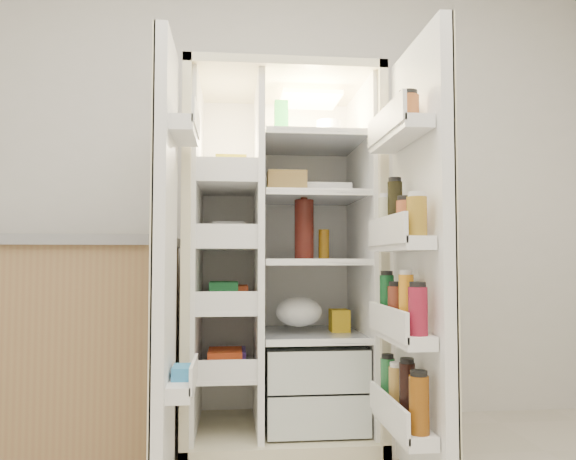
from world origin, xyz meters
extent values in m
cube|color=silver|center=(0.00, 2.00, 1.35)|extent=(4.00, 0.02, 2.70)
cube|color=beige|center=(0.12, 1.93, 0.90)|extent=(0.92, 0.04, 1.80)
cube|color=beige|center=(-0.32, 1.60, 0.90)|extent=(0.04, 0.70, 1.80)
cube|color=beige|center=(0.56, 1.60, 0.90)|extent=(0.04, 0.70, 1.80)
cube|color=beige|center=(0.12, 1.60, 1.78)|extent=(0.92, 0.70, 0.04)
cube|color=beige|center=(0.12, 1.60, 0.04)|extent=(0.92, 0.70, 0.08)
cube|color=white|center=(0.12, 1.90, 0.92)|extent=(0.84, 0.02, 1.68)
cube|color=white|center=(-0.29, 1.60, 0.92)|extent=(0.02, 0.62, 1.68)
cube|color=white|center=(0.53, 1.60, 0.92)|extent=(0.02, 0.62, 1.68)
cube|color=white|center=(0.01, 1.60, 0.92)|extent=(0.03, 0.62, 1.68)
cube|color=silver|center=(0.27, 1.58, 0.18)|extent=(0.47, 0.52, 0.19)
cube|color=silver|center=(0.27, 1.58, 0.39)|extent=(0.47, 0.52, 0.19)
cube|color=#FFD18C|center=(0.27, 1.65, 1.72)|extent=(0.30, 0.30, 0.02)
cube|color=white|center=(-0.15, 1.60, 0.35)|extent=(0.28, 0.58, 0.02)
cube|color=white|center=(-0.15, 1.60, 0.65)|extent=(0.28, 0.58, 0.02)
cube|color=white|center=(-0.15, 1.60, 0.95)|extent=(0.28, 0.58, 0.02)
cube|color=white|center=(-0.15, 1.60, 1.25)|extent=(0.28, 0.58, 0.02)
cube|color=silver|center=(0.27, 1.60, 0.52)|extent=(0.49, 0.58, 0.01)
cube|color=silver|center=(0.27, 1.60, 0.88)|extent=(0.49, 0.58, 0.01)
cube|color=silver|center=(0.27, 1.60, 1.20)|extent=(0.49, 0.58, 0.02)
cube|color=silver|center=(0.27, 1.60, 1.48)|extent=(0.49, 0.58, 0.02)
cube|color=#D1471D|center=(-0.15, 1.60, 0.41)|extent=(0.16, 0.20, 0.10)
cube|color=#248440|center=(-0.15, 1.60, 0.72)|extent=(0.14, 0.18, 0.12)
cube|color=white|center=(-0.15, 1.60, 0.99)|extent=(0.20, 0.22, 0.07)
cube|color=gold|center=(-0.15, 1.60, 1.33)|extent=(0.15, 0.16, 0.14)
cube|color=#5136A2|center=(-0.15, 1.60, 0.40)|extent=(0.18, 0.20, 0.09)
cube|color=#DE4D27|center=(-0.15, 1.60, 0.71)|extent=(0.14, 0.18, 0.10)
cube|color=silver|center=(-0.15, 1.60, 1.02)|extent=(0.16, 0.16, 0.12)
sphere|color=orange|center=(0.15, 1.50, 0.12)|extent=(0.07, 0.07, 0.07)
sphere|color=orange|center=(0.24, 1.54, 0.12)|extent=(0.07, 0.07, 0.07)
sphere|color=orange|center=(0.34, 1.50, 0.12)|extent=(0.07, 0.07, 0.07)
sphere|color=orange|center=(0.20, 1.64, 0.12)|extent=(0.07, 0.07, 0.07)
sphere|color=orange|center=(0.30, 1.62, 0.12)|extent=(0.07, 0.07, 0.07)
sphere|color=orange|center=(0.40, 1.58, 0.12)|extent=(0.07, 0.07, 0.07)
sphere|color=orange|center=(0.12, 1.58, 0.12)|extent=(0.07, 0.07, 0.07)
ellipsoid|color=#366822|center=(0.27, 1.60, 0.40)|extent=(0.26, 0.24, 0.11)
cylinder|color=#3E120D|center=(0.22, 1.51, 1.03)|extent=(0.09, 0.09, 0.29)
cylinder|color=brown|center=(0.33, 1.54, 0.96)|extent=(0.05, 0.05, 0.15)
cube|color=green|center=(0.12, 1.57, 1.59)|extent=(0.07, 0.07, 0.20)
cylinder|color=white|center=(0.36, 1.61, 1.54)|extent=(0.12, 0.12, 0.11)
cylinder|color=#A66A26|center=(0.34, 1.64, 1.54)|extent=(0.07, 0.07, 0.10)
cube|color=white|center=(0.34, 1.56, 1.24)|extent=(0.25, 0.11, 0.06)
cube|color=olive|center=(0.14, 1.52, 1.27)|extent=(0.19, 0.10, 0.12)
ellipsoid|color=silver|center=(0.21, 1.59, 0.60)|extent=(0.23, 0.21, 0.15)
cube|color=gold|center=(0.42, 1.62, 0.58)|extent=(0.09, 0.11, 0.11)
cube|color=white|center=(-0.38, 1.05, 0.90)|extent=(0.05, 0.40, 1.72)
cube|color=beige|center=(-0.41, 1.05, 0.90)|extent=(0.01, 0.40, 1.72)
cube|color=white|center=(-0.31, 1.05, 0.40)|extent=(0.09, 0.32, 0.06)
cube|color=white|center=(-0.31, 1.05, 1.40)|extent=(0.09, 0.32, 0.06)
cube|color=#338CCC|center=(-0.31, 1.05, 0.43)|extent=(0.07, 0.12, 0.10)
cube|color=white|center=(0.62, 0.96, 0.90)|extent=(0.05, 0.58, 1.72)
cube|color=beige|center=(0.64, 0.96, 0.90)|extent=(0.01, 0.58, 1.72)
cube|color=white|center=(0.53, 0.96, 0.26)|extent=(0.11, 0.50, 0.05)
cube|color=white|center=(0.53, 0.96, 0.60)|extent=(0.11, 0.50, 0.05)
cube|color=white|center=(0.53, 0.96, 0.95)|extent=(0.11, 0.50, 0.05)
cube|color=white|center=(0.53, 0.96, 1.38)|extent=(0.11, 0.50, 0.05)
cylinder|color=brown|center=(0.53, 0.76, 0.39)|extent=(0.07, 0.07, 0.20)
cylinder|color=black|center=(0.53, 0.89, 0.40)|extent=(0.06, 0.06, 0.22)
cylinder|color=#AE823A|center=(0.53, 1.02, 0.38)|extent=(0.06, 0.06, 0.18)
cylinder|color=#236B37|center=(0.53, 1.15, 0.38)|extent=(0.06, 0.06, 0.19)
cylinder|color=maroon|center=(0.53, 0.76, 0.71)|extent=(0.07, 0.07, 0.17)
cylinder|color=orange|center=(0.53, 0.89, 0.73)|extent=(0.06, 0.06, 0.21)
cylinder|color=maroon|center=(0.53, 1.02, 0.70)|extent=(0.07, 0.07, 0.16)
cylinder|color=#114E23|center=(0.53, 1.15, 0.72)|extent=(0.06, 0.06, 0.20)
cylinder|color=olive|center=(0.53, 0.76, 1.04)|extent=(0.07, 0.07, 0.14)
cylinder|color=#AC522C|center=(0.53, 0.89, 1.04)|extent=(0.07, 0.07, 0.14)
cylinder|color=black|center=(0.53, 1.02, 1.09)|extent=(0.06, 0.06, 0.23)
cylinder|color=beige|center=(0.53, 1.15, 1.06)|extent=(0.06, 0.06, 0.18)
cylinder|color=#A35628|center=(0.53, 0.84, 1.45)|extent=(0.08, 0.08, 0.10)
cylinder|color=olive|center=(0.53, 1.06, 1.45)|extent=(0.08, 0.08, 0.10)
cube|color=olive|center=(-1.08, 1.53, 0.48)|extent=(1.33, 0.69, 0.95)
cube|color=gray|center=(-1.08, 1.53, 0.97)|extent=(1.37, 0.73, 0.04)
camera|label=1|loc=(-0.12, -1.12, 0.89)|focal=34.00mm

